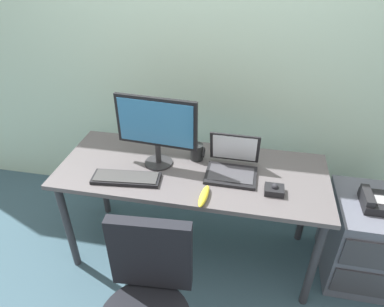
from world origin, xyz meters
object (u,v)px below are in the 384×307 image
(monitor_main, at_px, (156,127))
(coffee_mug, at_px, (197,152))
(desk_phone, at_px, (375,201))
(trackball_mouse, at_px, (274,190))
(keyboard, at_px, (126,178))
(laptop, at_px, (232,165))
(file_cabinet, at_px, (361,239))
(banana, at_px, (204,196))

(monitor_main, distance_m, coffee_mug, 0.34)
(desk_phone, xyz_separation_m, monitor_main, (-1.35, -0.01, 0.38))
(monitor_main, xyz_separation_m, coffee_mug, (0.24, 0.10, -0.22))
(trackball_mouse, bearing_deg, keyboard, -176.79)
(monitor_main, xyz_separation_m, laptop, (0.47, -0.00, -0.22))
(trackball_mouse, bearing_deg, desk_phone, 15.04)
(keyboard, bearing_deg, coffee_mug, 38.73)
(file_cabinet, bearing_deg, desk_phone, -116.78)
(monitor_main, height_order, banana, monitor_main)
(monitor_main, bearing_deg, trackball_mouse, -12.01)
(desk_phone, bearing_deg, laptop, -179.32)
(trackball_mouse, bearing_deg, banana, -161.43)
(monitor_main, distance_m, banana, 0.51)
(trackball_mouse, relative_size, banana, 0.58)
(desk_phone, xyz_separation_m, coffee_mug, (-1.11, 0.09, 0.16))
(desk_phone, height_order, laptop, laptop)
(banana, bearing_deg, trackball_mouse, 18.57)
(file_cabinet, height_order, coffee_mug, coffee_mug)
(monitor_main, relative_size, banana, 2.69)
(desk_phone, distance_m, monitor_main, 1.40)
(file_cabinet, distance_m, coffee_mug, 1.23)
(keyboard, relative_size, trackball_mouse, 3.83)
(file_cabinet, bearing_deg, keyboard, -171.26)
(laptop, bearing_deg, monitor_main, 179.85)
(laptop, xyz_separation_m, trackball_mouse, (0.26, -0.15, -0.03))
(keyboard, xyz_separation_m, laptop, (0.62, 0.20, 0.04))
(laptop, distance_m, coffee_mug, 0.26)
(file_cabinet, xyz_separation_m, desk_phone, (-0.01, -0.02, 0.34))
(monitor_main, xyz_separation_m, trackball_mouse, (0.73, -0.16, -0.25))
(desk_phone, relative_size, banana, 1.05)
(file_cabinet, distance_m, monitor_main, 1.53)
(monitor_main, bearing_deg, coffee_mug, 23.05)
(file_cabinet, xyz_separation_m, laptop, (-0.88, -0.03, 0.50))
(file_cabinet, xyz_separation_m, monitor_main, (-1.35, -0.03, 0.72))
(desk_phone, distance_m, coffee_mug, 1.12)
(monitor_main, relative_size, coffee_mug, 4.68)
(monitor_main, relative_size, laptop, 1.63)
(desk_phone, relative_size, trackball_mouse, 1.82)
(file_cabinet, relative_size, trackball_mouse, 5.54)
(file_cabinet, distance_m, trackball_mouse, 0.80)
(file_cabinet, height_order, monitor_main, monitor_main)
(file_cabinet, relative_size, banana, 3.21)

